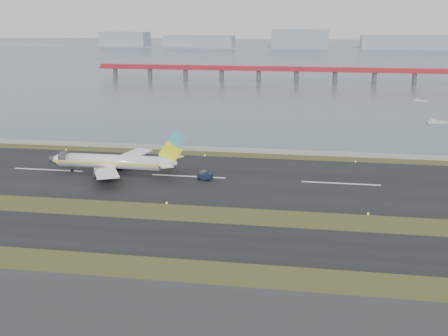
{
  "coord_description": "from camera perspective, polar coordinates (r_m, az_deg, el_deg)",
  "views": [
    {
      "loc": [
        32.72,
        -110.41,
        42.19
      ],
      "look_at": [
        10.95,
        22.0,
        5.08
      ],
      "focal_mm": 45.0,
      "sensor_mm": 36.0,
      "label": 1
    }
  ],
  "objects": [
    {
      "name": "runway_strip",
      "position": [
        150.21,
        -3.63,
        -0.87
      ],
      "size": [
        1000.0,
        45.0,
        0.1
      ],
      "primitive_type": "cube",
      "color": "black",
      "rests_on": "ground"
    },
    {
      "name": "airliner",
      "position": [
        154.2,
        -11.01,
        0.62
      ],
      "size": [
        38.52,
        32.89,
        12.8
      ],
      "color": "white",
      "rests_on": "ground"
    },
    {
      "name": "taxiway_strip",
      "position": [
        111.94,
        -8.44,
        -6.83
      ],
      "size": [
        1000.0,
        18.0,
        0.1
      ],
      "primitive_type": "cube",
      "color": "black",
      "rests_on": "ground"
    },
    {
      "name": "pushback_tug",
      "position": [
        146.72,
        -1.95,
        -0.8
      ],
      "size": [
        3.98,
        2.73,
        2.36
      ],
      "rotation": [
        0.0,
        0.0,
        -0.17
      ],
      "color": "#121932",
      "rests_on": "ground"
    },
    {
      "name": "workboat_near",
      "position": [
        238.67,
        20.76,
        4.41
      ],
      "size": [
        7.92,
        3.38,
        1.86
      ],
      "rotation": [
        0.0,
        0.0,
        0.13
      ],
      "color": "#B6B6BA",
      "rests_on": "ground"
    },
    {
      "name": "ground",
      "position": [
        122.64,
        -6.75,
        -4.78
      ],
      "size": [
        1000.0,
        1000.0,
        0.0
      ],
      "primitive_type": "plane",
      "color": "#2F4117",
      "rests_on": "ground"
    },
    {
      "name": "bay_water",
      "position": [
        572.91,
        6.15,
        11.15
      ],
      "size": [
        1400.0,
        800.0,
        1.3
      ],
      "primitive_type": "cube",
      "color": "#4B5F6B",
      "rests_on": "ground"
    },
    {
      "name": "red_pier",
      "position": [
        362.32,
        7.39,
        9.8
      ],
      "size": [
        260.0,
        5.0,
        10.2
      ],
      "color": "#AE1D26",
      "rests_on": "ground"
    },
    {
      "name": "far_shoreline",
      "position": [
        731.56,
        8.02,
        12.48
      ],
      "size": [
        1400.0,
        80.0,
        60.5
      ],
      "color": "#8D98A7",
      "rests_on": "ground"
    },
    {
      "name": "seawall",
      "position": [
        178.46,
        -1.49,
        1.94
      ],
      "size": [
        1000.0,
        2.5,
        1.0
      ],
      "primitive_type": "cube",
      "color": "#999993",
      "rests_on": "ground"
    },
    {
      "name": "workboat_far",
      "position": [
        295.98,
        19.3,
        6.5
      ],
      "size": [
        7.08,
        3.94,
        1.64
      ],
      "rotation": [
        0.0,
        0.0,
        -0.29
      ],
      "color": "#B6B6BA",
      "rests_on": "ground"
    }
  ]
}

